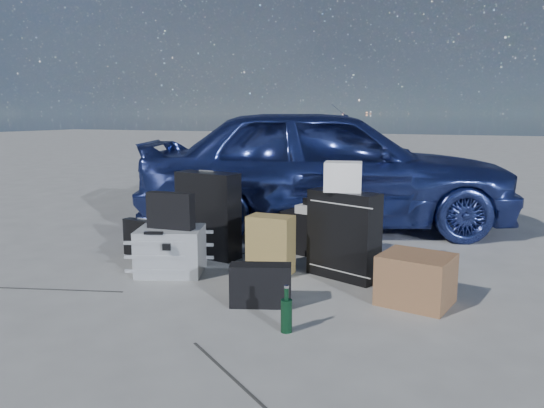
# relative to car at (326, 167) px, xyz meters

# --- Properties ---
(ground) EXTENTS (60.00, 60.00, 0.00)m
(ground) POSITION_rel_car_xyz_m (0.03, -2.36, -0.66)
(ground) COLOR #9E9F9A
(ground) RESTS_ON ground
(car) EXTENTS (4.19, 2.96, 1.32)m
(car) POSITION_rel_car_xyz_m (0.00, 0.00, 0.00)
(car) COLOR #344493
(car) RESTS_ON ground
(pelican_case) EXTENTS (0.60, 0.55, 0.36)m
(pelican_case) POSITION_rel_car_xyz_m (-0.58, -2.07, -0.48)
(pelican_case) COLOR #97999C
(pelican_case) RESTS_ON ground
(laptop_bag) EXTENTS (0.38, 0.12, 0.28)m
(laptop_bag) POSITION_rel_car_xyz_m (-0.56, -2.07, -0.17)
(laptop_bag) COLOR black
(laptop_bag) RESTS_ON pelican_case
(briefcase) EXTENTS (0.42, 0.14, 0.32)m
(briefcase) POSITION_rel_car_xyz_m (-1.07, -1.75, -0.50)
(briefcase) COLOR black
(briefcase) RESTS_ON ground
(suitcase_left) EXTENTS (0.59, 0.28, 0.73)m
(suitcase_left) POSITION_rel_car_xyz_m (-0.56, -1.52, -0.30)
(suitcase_left) COLOR black
(suitcase_left) RESTS_ON ground
(suitcase_right) EXTENTS (0.58, 0.37, 0.66)m
(suitcase_right) POSITION_rel_car_xyz_m (0.68, -1.64, -0.33)
(suitcase_right) COLOR black
(suitcase_right) RESTS_ON ground
(white_carton) EXTENTS (0.31, 0.27, 0.22)m
(white_carton) POSITION_rel_car_xyz_m (0.66, -1.63, 0.10)
(white_carton) COLOR white
(white_carton) RESTS_ON suitcase_right
(duffel_bag) EXTENTS (0.79, 0.48, 0.37)m
(duffel_bag) POSITION_rel_car_xyz_m (0.34, -1.07, -0.48)
(duffel_bag) COLOR black
(duffel_bag) RESTS_ON ground
(flat_box_white) EXTENTS (0.47, 0.39, 0.07)m
(flat_box_white) POSITION_rel_car_xyz_m (0.34, -1.07, -0.26)
(flat_box_white) COLOR white
(flat_box_white) RESTS_ON duffel_bag
(flat_box_black) EXTENTS (0.34, 0.29, 0.06)m
(flat_box_black) POSITION_rel_car_xyz_m (0.33, -1.08, -0.19)
(flat_box_black) COLOR black
(flat_box_black) RESTS_ON flat_box_white
(kraft_bag) EXTENTS (0.34, 0.21, 0.45)m
(kraft_bag) POSITION_rel_car_xyz_m (0.13, -1.76, -0.44)
(kraft_bag) COLOR #A08145
(kraft_bag) RESTS_ON ground
(cardboard_box) EXTENTS (0.49, 0.45, 0.33)m
(cardboard_box) POSITION_rel_car_xyz_m (1.27, -1.99, -0.50)
(cardboard_box) COLOR olive
(cardboard_box) RESTS_ON ground
(messenger_bag) EXTENTS (0.42, 0.28, 0.27)m
(messenger_bag) POSITION_rel_car_xyz_m (0.36, -2.44, -0.53)
(messenger_bag) COLOR black
(messenger_bag) RESTS_ON ground
(green_bottle) EXTENTS (0.07, 0.07, 0.26)m
(green_bottle) POSITION_rel_car_xyz_m (0.67, -2.76, -0.53)
(green_bottle) COLOR black
(green_bottle) RESTS_ON ground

